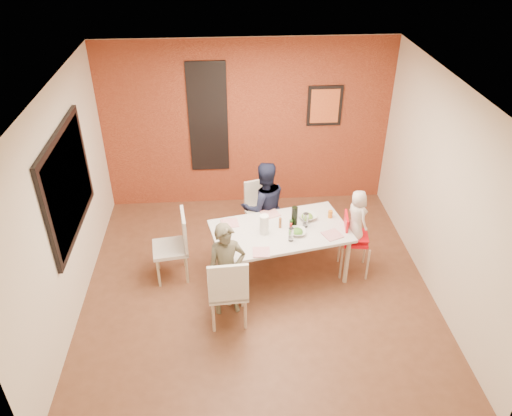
{
  "coord_description": "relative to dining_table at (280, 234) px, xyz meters",
  "views": [
    {
      "loc": [
        -0.38,
        -5.02,
        4.45
      ],
      "look_at": [
        0.0,
        0.3,
        1.05
      ],
      "focal_mm": 35.0,
      "sensor_mm": 36.0,
      "label": 1
    }
  ],
  "objects": [
    {
      "name": "wall_right",
      "position": [
        1.94,
        -0.25,
        0.69
      ],
      "size": [
        0.02,
        4.5,
        2.7
      ],
      "primitive_type": "cube",
      "color": "#EFE3C6",
      "rests_on": "ground"
    },
    {
      "name": "art_print_frame",
      "position": [
        0.89,
        1.96,
        0.99
      ],
      "size": [
        0.54,
        0.03,
        0.64
      ],
      "primitive_type": "cube",
      "color": "black",
      "rests_on": "wall_back"
    },
    {
      "name": "brick_accent_wall",
      "position": [
        -0.31,
        1.98,
        0.69
      ],
      "size": [
        4.5,
        0.02,
        2.7
      ],
      "primitive_type": "cube",
      "color": "maroon",
      "rests_on": "ground"
    },
    {
      "name": "wall_left",
      "position": [
        -2.56,
        -0.25,
        0.69
      ],
      "size": [
        0.02,
        4.5,
        2.7
      ],
      "primitive_type": "cube",
      "color": "#EFE3C6",
      "rests_on": "ground"
    },
    {
      "name": "child_far",
      "position": [
        -0.16,
        0.65,
        0.02
      ],
      "size": [
        0.75,
        0.64,
        1.36
      ],
      "primitive_type": "imported",
      "rotation": [
        0.0,
        0.0,
        3.35
      ],
      "color": "black",
      "rests_on": "ground"
    },
    {
      "name": "high_chair",
      "position": [
        0.97,
        0.0,
        -0.12
      ],
      "size": [
        0.43,
        0.43,
        0.9
      ],
      "rotation": [
        0.0,
        0.0,
        1.43
      ],
      "color": "red",
      "rests_on": "ground"
    },
    {
      "name": "ceiling",
      "position": [
        -0.31,
        -0.25,
        2.04
      ],
      "size": [
        4.5,
        4.5,
        0.02
      ],
      "primitive_type": "cube",
      "color": "silver",
      "rests_on": "wall_back"
    },
    {
      "name": "plate_far_left",
      "position": [
        -0.65,
        0.2,
        0.07
      ],
      "size": [
        0.25,
        0.25,
        0.01
      ],
      "primitive_type": "cube",
      "rotation": [
        0.0,
        0.0,
        0.14
      ],
      "color": "white",
      "rests_on": "dining_table"
    },
    {
      "name": "condiment_brown",
      "position": [
        0.0,
        0.06,
        0.14
      ],
      "size": [
        0.04,
        0.04,
        0.15
      ],
      "primitive_type": "cylinder",
      "color": "brown",
      "rests_on": "dining_table"
    },
    {
      "name": "wall_front",
      "position": [
        -0.31,
        -2.5,
        0.69
      ],
      "size": [
        4.5,
        0.02,
        2.7
      ],
      "primitive_type": "cube",
      "color": "#EFE3C6",
      "rests_on": "ground"
    },
    {
      "name": "art_print_canvas",
      "position": [
        0.89,
        1.94,
        0.99
      ],
      "size": [
        0.44,
        0.01,
        0.54
      ],
      "primitive_type": "cube",
      "color": "orange",
      "rests_on": "wall_back"
    },
    {
      "name": "plate_far_mid",
      "position": [
        -0.09,
        0.39,
        0.07
      ],
      "size": [
        0.28,
        0.28,
        0.01
      ],
      "primitive_type": "cube",
      "rotation": [
        0.0,
        0.0,
        0.38
      ],
      "color": "white",
      "rests_on": "dining_table"
    },
    {
      "name": "ground",
      "position": [
        -0.31,
        -0.25,
        -0.66
      ],
      "size": [
        4.5,
        4.5,
        0.0
      ],
      "primitive_type": "plane",
      "color": "brown",
      "rests_on": "ground"
    },
    {
      "name": "paper_towel_roll",
      "position": [
        -0.22,
        -0.05,
        0.2
      ],
      "size": [
        0.12,
        0.12,
        0.26
      ],
      "primitive_type": "cylinder",
      "color": "white",
      "rests_on": "dining_table"
    },
    {
      "name": "glassblock_strip",
      "position": [
        -0.91,
        1.96,
        0.84
      ],
      "size": [
        0.55,
        0.03,
        1.7
      ],
      "primitive_type": "cube",
      "color": "silver",
      "rests_on": "wall_back"
    },
    {
      "name": "wall_back",
      "position": [
        -0.31,
        2.0,
        0.69
      ],
      "size": [
        4.5,
        0.02,
        2.7
      ],
      "primitive_type": "cube",
      "color": "#EFE3C6",
      "rests_on": "ground"
    },
    {
      "name": "picture_window_pane",
      "position": [
        -2.52,
        -0.05,
        0.89
      ],
      "size": [
        0.02,
        1.55,
        1.15
      ],
      "primitive_type": "cube",
      "color": "black",
      "rests_on": "wall_left"
    },
    {
      "name": "condiment_green",
      "position": [
        0.13,
        -0.0,
        0.14
      ],
      "size": [
        0.04,
        0.04,
        0.15
      ],
      "primitive_type": "cylinder",
      "color": "#2D6A23",
      "rests_on": "dining_table"
    },
    {
      "name": "chair_far",
      "position": [
        -0.18,
        0.89,
        -0.15
      ],
      "size": [
        0.53,
        0.53,
        0.92
      ],
      "rotation": [
        0.0,
        0.0,
        0.29
      ],
      "color": "silver",
      "rests_on": "ground"
    },
    {
      "name": "salad_bowl_a",
      "position": [
        0.2,
        -0.1,
        0.09
      ],
      "size": [
        0.25,
        0.25,
        0.06
      ],
      "primitive_type": "imported",
      "rotation": [
        0.0,
        0.0,
        -0.13
      ],
      "color": "white",
      "rests_on": "dining_table"
    },
    {
      "name": "plate_near_left",
      "position": [
        -0.29,
        -0.46,
        0.07
      ],
      "size": [
        0.22,
        0.22,
        0.01
      ],
      "primitive_type": "cube",
      "rotation": [
        0.0,
        0.0,
        -0.05
      ],
      "color": "white",
      "rests_on": "dining_table"
    },
    {
      "name": "salad_bowl_b",
      "position": [
        0.39,
        0.24,
        0.09
      ],
      "size": [
        0.3,
        0.3,
        0.06
      ],
      "primitive_type": "imported",
      "rotation": [
        0.0,
        0.0,
        0.32
      ],
      "color": "silver",
      "rests_on": "dining_table"
    },
    {
      "name": "toddler",
      "position": [
        0.99,
        -0.0,
        0.24
      ],
      "size": [
        0.34,
        0.42,
        0.73
      ],
      "primitive_type": "imported",
      "rotation": [
        0.0,
        0.0,
        1.92
      ],
      "color": "beige",
      "rests_on": "high_chair"
    },
    {
      "name": "condiment_red",
      "position": [
        0.13,
        -0.04,
        0.13
      ],
      "size": [
        0.03,
        0.03,
        0.12
      ],
      "primitive_type": "cylinder",
      "color": "red",
      "rests_on": "dining_table"
    },
    {
      "name": "wine_bottle",
      "position": [
        0.19,
        0.05,
        0.22
      ],
      "size": [
        0.08,
        0.08,
        0.31
      ],
      "primitive_type": "cylinder",
      "color": "black",
      "rests_on": "dining_table"
    },
    {
      "name": "dining_table",
      "position": [
        0.0,
        0.0,
        0.0
      ],
      "size": [
        1.91,
        1.3,
        0.73
      ],
      "rotation": [
        0.0,
        0.0,
        0.2
      ],
      "color": "silver",
      "rests_on": "ground"
    },
    {
      "name": "plate_near_right",
      "position": [
        0.65,
        -0.16,
        0.07
      ],
      "size": [
        0.28,
        0.28,
        0.01
      ],
      "primitive_type": "cube",
      "rotation": [
        0.0,
        0.0,
        0.39
      ],
      "color": "white",
      "rests_on": "dining_table"
    },
    {
      "name": "wine_glass_b",
      "position": [
        0.34,
        0.06,
        0.17
      ],
      "size": [
        0.07,
        0.07,
        0.2
      ],
      "primitive_type": "cylinder",
      "color": "silver",
      "rests_on": "dining_table"
    },
    {
      "name": "sippy_cup",
      "position": [
        0.7,
        0.25,
        0.12
      ],
      "size": [
        0.06,
        0.06,
        0.1
      ],
      "primitive_type": "cylinder",
      "color": "orange",
      "rests_on": "dining_table"
    },
    {
      "name": "wine_glass_a",
      "position": [
        0.1,
        -0.24,
        0.16
      ],
      "size": [
        0.07,
        0.07,
        0.19
      ],
      "primitive_type": "cylinder",
      "color": "silver",
      "rests_on": "dining_table"
    },
    {
      "name": "glassblock_surround",
      "position": [
        -0.91,
        1.96,
        0.84
      ],
      "size": [
        0.6,
        0.03,
        1.76
      ],
      "primitive_type": "cube",
      "color": "black",
      "rests_on": "wall_back"
    },
    {
      "name": "child_near",
      "position": [
        -0.71,
        -0.65,
        -0.03
      ],
      "size": [
        0.5,
        0.38,
        1.26
      ],
      "primitive_type": "imported",
      "rotation": [
        0.0,
        0.0,
        0.17
      ],
      "color": "brown",
      "rests_on": "ground"
    },
    {
      "name": "chair_left",
      "position": [
        -1.36,
        0.07,
        -0.12
      ],
      "size": [
        0.51,
        0.51,
        0.97
      ],
      "rotation": [
        0.0,
        0.0,
        4.85
      ],
      "color": "silver",
      "rests_on": "ground"
    },
    {
      "name": "picture_window_frame",
      "position": [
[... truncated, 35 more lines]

